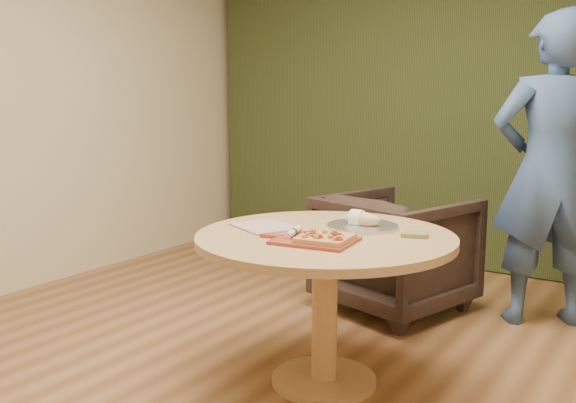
# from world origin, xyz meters

# --- Properties ---
(room_shell) EXTENTS (5.04, 6.04, 2.84)m
(room_shell) POSITION_xyz_m (0.00, 0.00, 1.40)
(room_shell) COLOR #9C683E
(room_shell) RESTS_ON ground
(curtain) EXTENTS (4.80, 0.14, 2.78)m
(curtain) POSITION_xyz_m (0.00, 2.90, 1.40)
(curtain) COLOR #283217
(curtain) RESTS_ON ground
(pedestal_table) EXTENTS (1.24, 1.24, 0.75)m
(pedestal_table) POSITION_xyz_m (0.11, 0.38, 0.61)
(pedestal_table) COLOR tan
(pedestal_table) RESTS_ON ground
(pizza_paddle) EXTENTS (0.46, 0.32, 0.01)m
(pizza_paddle) POSITION_xyz_m (0.14, 0.21, 0.76)
(pizza_paddle) COLOR #953626
(pizza_paddle) RESTS_ON pedestal_table
(flatbread_pizza) EXTENTS (0.25, 0.25, 0.04)m
(flatbread_pizza) POSITION_xyz_m (0.20, 0.20, 0.78)
(flatbread_pizza) COLOR tan
(flatbread_pizza) RESTS_ON pizza_paddle
(cutlery_roll) EXTENTS (0.08, 0.20, 0.03)m
(cutlery_roll) POSITION_xyz_m (0.02, 0.22, 0.78)
(cutlery_roll) COLOR silver
(cutlery_roll) RESTS_ON pizza_paddle
(newspaper) EXTENTS (0.38, 0.36, 0.01)m
(newspaper) POSITION_xyz_m (-0.22, 0.35, 0.76)
(newspaper) COLOR beige
(newspaper) RESTS_ON pedestal_table
(serving_tray) EXTENTS (0.36, 0.36, 0.02)m
(serving_tray) POSITION_xyz_m (0.18, 0.61, 0.76)
(serving_tray) COLOR silver
(serving_tray) RESTS_ON pedestal_table
(bread_roll) EXTENTS (0.19, 0.09, 0.09)m
(bread_roll) POSITION_xyz_m (0.18, 0.61, 0.79)
(bread_roll) COLOR #D9BA84
(bread_roll) RESTS_ON serving_tray
(green_packet) EXTENTS (0.14, 0.13, 0.02)m
(green_packet) POSITION_xyz_m (0.48, 0.57, 0.76)
(green_packet) COLOR #50602B
(green_packet) RESTS_ON pedestal_table
(armchair) EXTENTS (1.01, 0.98, 0.85)m
(armchair) POSITION_xyz_m (-0.06, 1.60, 0.43)
(armchair) COLOR black
(armchair) RESTS_ON ground
(person_standing) EXTENTS (0.83, 0.76, 1.90)m
(person_standing) POSITION_xyz_m (0.80, 1.87, 0.95)
(person_standing) COLOR #375586
(person_standing) RESTS_ON ground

